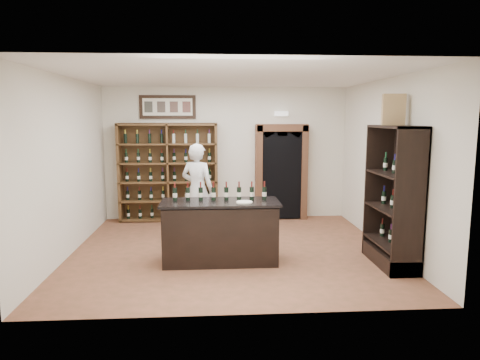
{
  "coord_description": "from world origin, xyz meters",
  "views": [
    {
      "loc": [
        -0.32,
        -7.28,
        2.33
      ],
      "look_at": [
        0.18,
        0.3,
        1.21
      ],
      "focal_mm": 32.0,
      "sensor_mm": 36.0,
      "label": 1
    }
  ],
  "objects_px": {
    "counter_bottle_0": "(175,194)",
    "wine_crate": "(393,110)",
    "tasting_counter": "(220,232)",
    "side_cabinet": "(394,218)",
    "wine_shelf": "(169,172)",
    "shopkeeper": "(197,190)"
  },
  "relations": [
    {
      "from": "side_cabinet",
      "to": "shopkeeper",
      "type": "xyz_separation_m",
      "value": [
        -3.14,
        1.92,
        0.16
      ]
    },
    {
      "from": "wine_shelf",
      "to": "wine_crate",
      "type": "bearing_deg",
      "value": -38.71
    },
    {
      "from": "counter_bottle_0",
      "to": "shopkeeper",
      "type": "bearing_deg",
      "value": 78.58
    },
    {
      "from": "wine_shelf",
      "to": "side_cabinet",
      "type": "bearing_deg",
      "value": -40.21
    },
    {
      "from": "shopkeeper",
      "to": "counter_bottle_0",
      "type": "bearing_deg",
      "value": 103.34
    },
    {
      "from": "counter_bottle_0",
      "to": "wine_crate",
      "type": "height_order",
      "value": "wine_crate"
    },
    {
      "from": "counter_bottle_0",
      "to": "wine_crate",
      "type": "bearing_deg",
      "value": -3.64
    },
    {
      "from": "shopkeeper",
      "to": "wine_crate",
      "type": "height_order",
      "value": "wine_crate"
    },
    {
      "from": "tasting_counter",
      "to": "side_cabinet",
      "type": "bearing_deg",
      "value": -6.28
    },
    {
      "from": "counter_bottle_0",
      "to": "shopkeeper",
      "type": "xyz_separation_m",
      "value": [
        0.31,
        1.52,
        -0.19
      ]
    },
    {
      "from": "wine_shelf",
      "to": "wine_crate",
      "type": "distance_m",
      "value": 5.06
    },
    {
      "from": "counter_bottle_0",
      "to": "side_cabinet",
      "type": "xyz_separation_m",
      "value": [
        3.44,
        -0.4,
        -0.35
      ]
    },
    {
      "from": "wine_shelf",
      "to": "shopkeeper",
      "type": "relative_size",
      "value": 1.2
    },
    {
      "from": "wine_shelf",
      "to": "side_cabinet",
      "type": "height_order",
      "value": "same"
    },
    {
      "from": "wine_crate",
      "to": "wine_shelf",
      "type": "bearing_deg",
      "value": 153.42
    },
    {
      "from": "tasting_counter",
      "to": "side_cabinet",
      "type": "height_order",
      "value": "side_cabinet"
    },
    {
      "from": "counter_bottle_0",
      "to": "shopkeeper",
      "type": "relative_size",
      "value": 0.16
    },
    {
      "from": "side_cabinet",
      "to": "shopkeeper",
      "type": "height_order",
      "value": "side_cabinet"
    },
    {
      "from": "side_cabinet",
      "to": "wine_crate",
      "type": "distance_m",
      "value": 1.7
    },
    {
      "from": "wine_shelf",
      "to": "wine_crate",
      "type": "relative_size",
      "value": 4.56
    },
    {
      "from": "side_cabinet",
      "to": "shopkeeper",
      "type": "bearing_deg",
      "value": 148.54
    },
    {
      "from": "wine_shelf",
      "to": "wine_crate",
      "type": "xyz_separation_m",
      "value": [
        3.81,
        -3.05,
        1.34
      ]
    }
  ]
}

